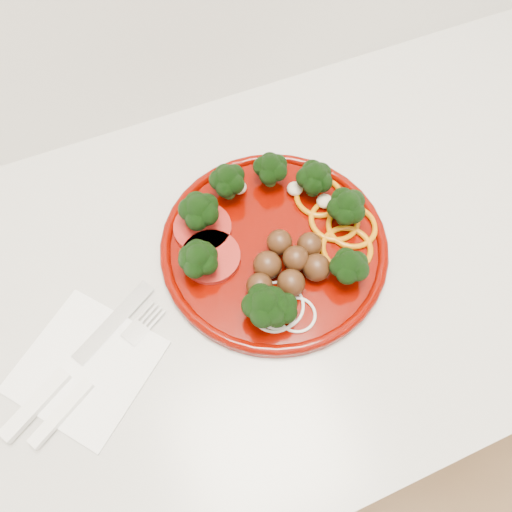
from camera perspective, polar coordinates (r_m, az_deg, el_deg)
name	(u,v)px	position (r m, az deg, el deg)	size (l,w,h in m)	color
counter	(290,350)	(1.08, 3.90, -10.66)	(2.40, 0.60, 0.90)	beige
plate	(273,242)	(0.64, 1.92, 1.59)	(0.30, 0.30, 0.06)	#520500
napkin	(86,366)	(0.63, -18.84, -11.81)	(0.14, 0.14, 0.00)	white
knife	(62,377)	(0.63, -21.31, -12.73)	(0.21, 0.13, 0.01)	silver
fork	(78,395)	(0.62, -19.70, -14.75)	(0.19, 0.12, 0.01)	white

